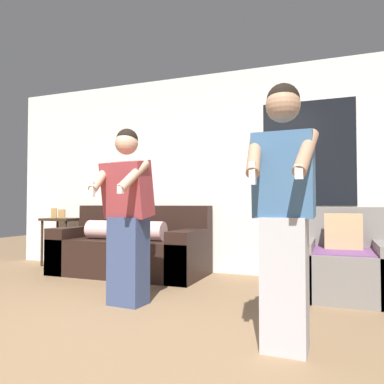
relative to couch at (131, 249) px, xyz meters
The scene contains 7 objects.
ground_plane 2.75m from the couch, 68.89° to the right, with size 14.00×14.00×0.00m, color #846647.
wall_back 1.52m from the couch, 26.59° to the left, with size 6.48×0.07×2.70m.
couch is the anchor object (origin of this frame).
armchair 2.61m from the couch, ahead, with size 0.92×0.95×0.89m.
side_table 1.39m from the couch, 169.97° to the left, with size 0.51×0.41×0.86m.
person_left 1.61m from the couch, 61.32° to the right, with size 0.49×0.52×1.61m.
person_right 2.99m from the couch, 41.05° to the right, with size 0.44×0.47×1.69m.
Camera 1 is at (1.53, -1.79, 0.92)m, focal length 35.00 mm.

